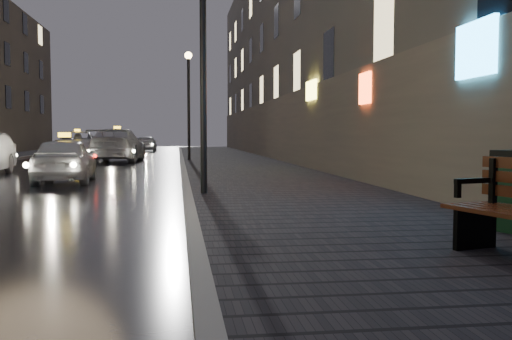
{
  "coord_description": "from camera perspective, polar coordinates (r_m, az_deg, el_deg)",
  "views": [
    {
      "loc": [
        1.3,
        -6.25,
        1.42
      ],
      "look_at": [
        2.53,
        2.72,
        0.85
      ],
      "focal_mm": 40.0,
      "sensor_mm": 36.0,
      "label": 1
    }
  ],
  "objects": [
    {
      "name": "ground",
      "position": [
        6.55,
        -19.33,
        -9.15
      ],
      "size": [
        120.0,
        120.0,
        0.0
      ],
      "primitive_type": "plane",
      "color": "black",
      "rests_on": "ground"
    },
    {
      "name": "sidewalk",
      "position": [
        27.41,
        -2.37,
        0.8
      ],
      "size": [
        4.6,
        58.0,
        0.15
      ],
      "primitive_type": "cube",
      "color": "black",
      "rests_on": "ground"
    },
    {
      "name": "curb",
      "position": [
        27.29,
        -7.39,
        0.76
      ],
      "size": [
        0.2,
        58.0,
        0.15
      ],
      "primitive_type": "cube",
      "color": "slate",
      "rests_on": "ground"
    },
    {
      "name": "building_near",
      "position": [
        32.19,
        2.72,
        12.69
      ],
      "size": [
        1.8,
        50.0,
        13.0
      ],
      "primitive_type": "cube",
      "color": "#605B54",
      "rests_on": "ground"
    },
    {
      "name": "lamp_near",
      "position": [
        12.44,
        -5.32,
        13.16
      ],
      "size": [
        0.36,
        0.36,
        5.28
      ],
      "color": "black",
      "rests_on": "sidewalk"
    },
    {
      "name": "lamp_far",
      "position": [
        28.34,
        -6.75,
        7.78
      ],
      "size": [
        0.36,
        0.36,
        5.28
      ],
      "color": "black",
      "rests_on": "sidewalk"
    },
    {
      "name": "taxi_near",
      "position": [
        17.67,
        -18.56,
        0.97
      ],
      "size": [
        1.78,
        3.98,
        1.33
      ],
      "primitive_type": "imported",
      "rotation": [
        0.0,
        0.0,
        3.2
      ],
      "color": "silver",
      "rests_on": "ground"
    },
    {
      "name": "taxi_mid",
      "position": [
        30.39,
        -13.68,
        2.43
      ],
      "size": [
        2.69,
        5.95,
        1.69
      ],
      "primitive_type": "imported",
      "rotation": [
        0.0,
        0.0,
        3.08
      ],
      "color": "silver",
      "rests_on": "ground"
    },
    {
      "name": "taxi_far",
      "position": [
        37.66,
        -17.42,
        2.51
      ],
      "size": [
        3.22,
        5.99,
        1.6
      ],
      "primitive_type": "imported",
      "rotation": [
        0.0,
        0.0,
        0.1
      ],
      "color": "silver",
      "rests_on": "ground"
    },
    {
      "name": "car_far",
      "position": [
        47.3,
        -10.86,
        2.62
      ],
      "size": [
        1.53,
        3.8,
        1.29
      ],
      "primitive_type": "imported",
      "rotation": [
        0.0,
        0.0,
        3.14
      ],
      "color": "#A6A6AE",
      "rests_on": "ground"
    }
  ]
}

